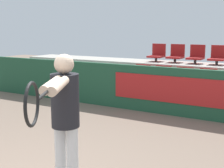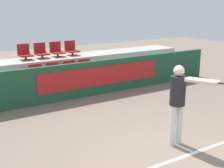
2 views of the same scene
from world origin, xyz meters
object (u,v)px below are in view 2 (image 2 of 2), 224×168
Objects in this scene: stadium_chair_1 at (54,72)px; stadium_chair_4 at (25,53)px; tennis_player at (181,97)px; stadium_chair_3 at (86,68)px; stadium_chair_2 at (71,70)px; stadium_chair_6 at (57,50)px; stadium_chair_5 at (41,52)px; stadium_chair_7 at (72,49)px; stadium_chair_0 at (37,74)px.

stadium_chair_4 is (-0.56, 1.09, 0.50)m from stadium_chair_1.
stadium_chair_1 is at bearing 70.78° from tennis_player.
stadium_chair_3 is 4.80m from tennis_player.
stadium_chair_6 is at bearing 90.00° from stadium_chair_2.
stadium_chair_5 is at bearing 90.00° from stadium_chair_1.
stadium_chair_3 is (0.56, 0.00, 0.00)m from stadium_chair_2.
stadium_chair_7 is (1.12, 1.09, 0.50)m from stadium_chair_1.
stadium_chair_4 is 1.12m from stadium_chair_6.
stadium_chair_1 and stadium_chair_2 have the same top height.
tennis_player is (0.15, -4.78, 0.31)m from stadium_chair_2.
stadium_chair_0 is 2.07m from stadium_chair_7.
stadium_chair_4 is at bearing 90.00° from stadium_chair_0.
stadium_chair_6 is at bearing 44.20° from stadium_chair_0.
stadium_chair_6 is (1.12, 1.09, 0.50)m from stadium_chair_0.
stadium_chair_6 is (0.00, 1.09, 0.50)m from stadium_chair_2.
stadium_chair_1 is (0.56, 0.00, 0.00)m from stadium_chair_0.
tennis_player reaches higher than stadium_chair_5.
stadium_chair_1 is 1.12m from stadium_chair_3.
stadium_chair_7 is at bearing 44.20° from stadium_chair_1.
stadium_chair_3 is at bearing -90.00° from stadium_chair_7.
stadium_chair_2 is at bearing -117.21° from stadium_chair_7.
stadium_chair_5 is (0.56, 0.00, 0.00)m from stadium_chair_4.
stadium_chair_2 is 1.32m from stadium_chair_7.
stadium_chair_3 is 1.00× the size of stadium_chair_7.
stadium_chair_0 is at bearing 180.00° from stadium_chair_3.
stadium_chair_5 reaches higher than stadium_chair_1.
stadium_chair_5 is (0.56, 1.09, 0.50)m from stadium_chair_0.
stadium_chair_4 is 0.56m from stadium_chair_5.
stadium_chair_1 is 1.00× the size of stadium_chair_2.
stadium_chair_4 and stadium_chair_7 have the same top height.
stadium_chair_5 is at bearing 135.80° from stadium_chair_3.
stadium_chair_3 is 0.30× the size of tennis_player.
stadium_chair_0 is 1.00× the size of stadium_chair_5.
stadium_chair_7 is (1.68, 1.09, 0.50)m from stadium_chair_0.
stadium_chair_3 is at bearing 57.38° from tennis_player.
stadium_chair_0 and stadium_chair_1 have the same top height.
stadium_chair_0 is 1.00× the size of stadium_chair_7.
stadium_chair_4 is 1.68m from stadium_chair_7.
stadium_chair_0 is 4.95m from tennis_player.
stadium_chair_4 is 1.00× the size of stadium_chair_7.
stadium_chair_4 reaches higher than stadium_chair_1.
stadium_chair_4 reaches higher than stadium_chair_3.
stadium_chair_5 is (-0.56, 1.09, 0.50)m from stadium_chair_2.
stadium_chair_6 is at bearing 180.00° from stadium_chair_7.
stadium_chair_1 and stadium_chair_3 have the same top height.
stadium_chair_0 is at bearing -135.80° from stadium_chair_6.
tennis_player is at bearing -81.48° from stadium_chair_1.
stadium_chair_2 is at bearing 180.00° from stadium_chair_3.
stadium_chair_6 is (1.12, 0.00, 0.00)m from stadium_chair_4.
stadium_chair_6 is at bearing 0.00° from stadium_chair_4.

